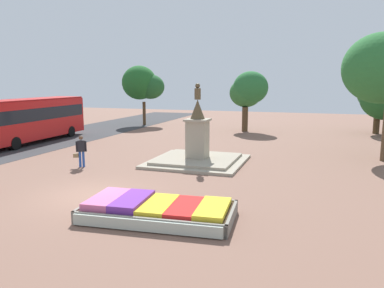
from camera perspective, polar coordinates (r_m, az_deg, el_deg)
ground_plane at (r=16.01m, az=-15.02°, el=-7.58°), size 91.20×91.20×0.00m
flower_planter at (r=12.98m, az=-5.51°, el=-10.04°), size 5.33×3.03×0.65m
statue_monument at (r=21.44m, az=0.84°, el=-0.96°), size 5.25×5.25×4.53m
city_bus at (r=30.99m, az=-23.44°, el=3.71°), size 2.82×10.88×3.33m
pedestrian_with_handbag at (r=21.17m, az=-16.57°, el=-0.78°), size 0.66×0.47×1.73m
park_tree_far_left at (r=35.57m, az=8.57°, el=8.08°), size 3.64×3.19×5.57m
park_tree_street_side at (r=40.67m, az=-7.50°, el=9.05°), size 4.43×3.90×6.30m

